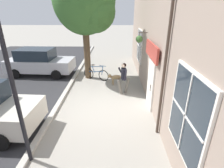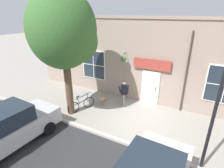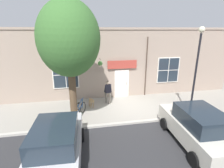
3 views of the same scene
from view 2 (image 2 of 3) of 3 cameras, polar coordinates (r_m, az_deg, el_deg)
ground_plane at (r=9.63m, az=9.00°, el=-11.69°), size 90.00×90.00×0.00m
storefront_facade at (r=10.63m, az=14.10°, el=6.63°), size 0.95×18.00×5.18m
pedestrian_walking at (r=10.45m, az=3.88°, el=-2.36°), size 0.68×0.55×1.65m
dog_on_leash at (r=10.84m, az=-2.96°, el=-4.59°), size 1.01×0.42×0.68m
street_tree_by_curb at (r=9.09m, az=-14.80°, el=15.79°), size 3.48×3.13×6.50m
leaning_bicycle at (r=10.42m, az=-9.95°, el=-6.50°), size 1.62×0.74×1.00m
parked_car_nearest_curb at (r=8.69m, az=-31.27°, el=-12.19°), size 4.38×2.10×1.75m
street_lamp at (r=6.11m, az=32.21°, el=-0.12°), size 0.32×0.32×5.19m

